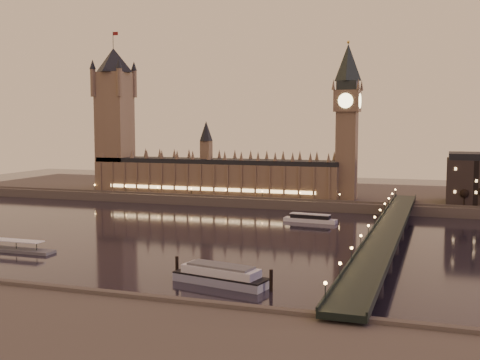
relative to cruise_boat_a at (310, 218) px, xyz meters
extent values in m
plane|color=black|center=(-43.57, -57.86, -2.15)|extent=(700.00, 700.00, 0.00)
cube|color=#423D35|center=(-13.57, 107.14, 0.85)|extent=(560.00, 130.00, 6.00)
cube|color=brown|center=(-83.57, 63.14, 14.85)|extent=(180.00, 26.00, 22.00)
cube|color=black|center=(-83.57, 63.14, 27.45)|extent=(180.00, 22.00, 3.20)
cube|color=#FFCC7F|center=(-83.57, 49.64, 8.85)|extent=(153.00, 0.25, 2.20)
cube|color=brown|center=(-163.57, 63.14, 47.85)|extent=(22.00, 22.00, 88.00)
cone|color=black|center=(-163.57, 63.14, 100.85)|extent=(31.68, 31.68, 18.00)
cylinder|color=black|center=(-163.57, 63.14, 115.85)|extent=(0.44, 0.44, 12.00)
cube|color=maroon|center=(-161.37, 63.14, 120.35)|extent=(4.00, 0.15, 2.50)
cube|color=brown|center=(10.43, 63.14, 32.85)|extent=(13.00, 13.00, 58.00)
cube|color=brown|center=(10.43, 63.14, 68.85)|extent=(16.00, 16.00, 14.00)
cylinder|color=#FFEAA5|center=(10.43, 54.96, 68.85)|extent=(9.60, 0.35, 9.60)
cylinder|color=#FFEAA5|center=(2.25, 63.14, 68.85)|extent=(0.35, 9.60, 9.60)
cube|color=black|center=(10.43, 63.14, 78.85)|extent=(13.00, 13.00, 6.00)
cone|color=black|center=(10.43, 63.14, 93.85)|extent=(17.68, 17.68, 24.00)
sphere|color=gold|center=(10.43, 63.14, 106.85)|extent=(2.00, 2.00, 2.00)
cube|color=black|center=(48.43, -57.86, 5.85)|extent=(13.00, 260.00, 2.00)
cube|color=black|center=(42.13, -57.86, 7.35)|extent=(0.60, 260.00, 1.00)
cube|color=black|center=(54.73, -57.86, 7.35)|extent=(0.60, 260.00, 1.00)
cylinder|color=black|center=(81.98, 51.14, 7.80)|extent=(0.70, 0.70, 7.90)
sphere|color=black|center=(81.98, 51.14, 11.93)|extent=(5.27, 5.27, 5.27)
cube|color=silver|center=(0.00, 0.00, -1.03)|extent=(30.99, 9.33, 2.24)
cube|color=black|center=(0.00, 0.00, 1.21)|extent=(22.98, 7.43, 2.24)
cube|color=silver|center=(0.00, 0.00, 2.53)|extent=(23.62, 7.75, 0.41)
cube|color=#8790AB|center=(-1.72, -140.74, -0.73)|extent=(36.35, 16.87, 2.85)
cube|color=black|center=(-1.72, -140.74, 0.97)|extent=(36.35, 16.87, 0.55)
cube|color=silver|center=(-1.72, -140.74, 2.67)|extent=(29.69, 14.44, 2.85)
cube|color=#595B5E|center=(-1.72, -140.74, 4.48)|extent=(25.17, 12.47, 0.77)
cylinder|color=black|center=(-21.02, -135.68, 1.57)|extent=(1.21, 1.21, 7.45)
cylinder|color=black|center=(17.59, -143.80, 1.57)|extent=(1.21, 1.21, 7.45)
cube|color=#595B5E|center=(-110.91, -119.36, -1.51)|extent=(45.25, 7.54, 1.29)
cube|color=silver|center=(-111.99, -119.36, 2.75)|extent=(36.63, 6.46, 0.32)
camera|label=1|loc=(71.76, -335.24, 54.69)|focal=45.00mm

